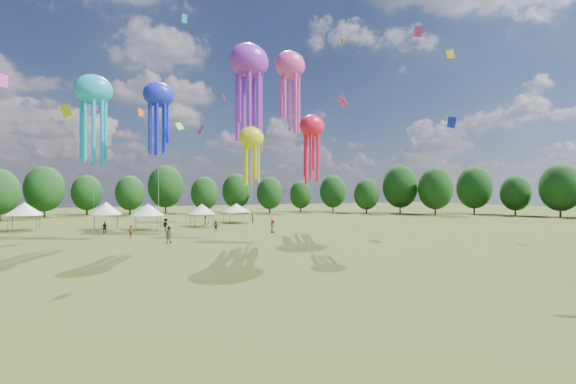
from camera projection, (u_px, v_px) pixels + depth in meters
name	position (u px, v px, depth m)	size (l,w,h in m)	color
ground	(399.00, 324.00, 17.73)	(300.00, 300.00, 0.00)	#384416
spectator_near	(169.00, 235.00, 45.49)	(0.94, 0.73, 1.93)	gray
spectators_far	(201.00, 224.00, 61.14)	(26.77, 19.34, 1.90)	gray
festival_tents	(146.00, 209.00, 64.98)	(39.76, 12.40, 4.39)	#47474C
show_kites	(245.00, 92.00, 58.18)	(37.90, 28.99, 32.16)	#1A2AF0
small_kites	(197.00, 23.00, 56.21)	(77.80, 59.31, 44.25)	#1A2AF0
treeline	(148.00, 189.00, 72.07)	(201.57, 95.24, 13.43)	#38281C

